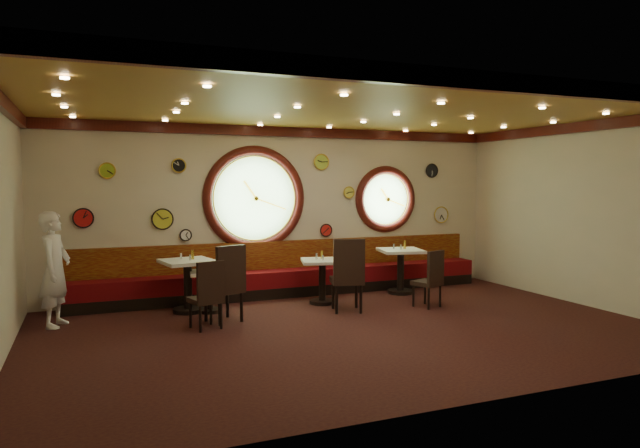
% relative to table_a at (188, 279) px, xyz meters
% --- Properties ---
extents(floor, '(9.00, 6.00, 0.00)m').
position_rel_table_a_xyz_m(floor, '(2.02, -2.03, -0.55)').
color(floor, black).
rests_on(floor, ground).
extents(ceiling, '(9.00, 6.00, 0.02)m').
position_rel_table_a_xyz_m(ceiling, '(2.02, -2.03, 2.65)').
color(ceiling, '#AF7931').
rests_on(ceiling, wall_back).
extents(wall_back, '(9.00, 0.02, 3.20)m').
position_rel_table_a_xyz_m(wall_back, '(2.02, 0.97, 1.05)').
color(wall_back, beige).
rests_on(wall_back, floor).
extents(wall_front, '(9.00, 0.02, 3.20)m').
position_rel_table_a_xyz_m(wall_front, '(2.02, -5.03, 1.05)').
color(wall_front, beige).
rests_on(wall_front, floor).
extents(wall_right, '(0.02, 6.00, 3.20)m').
position_rel_table_a_xyz_m(wall_right, '(6.52, -2.03, 1.05)').
color(wall_right, beige).
rests_on(wall_right, floor).
extents(molding_back, '(9.00, 0.10, 0.18)m').
position_rel_table_a_xyz_m(molding_back, '(2.02, 0.92, 2.56)').
color(molding_back, '#3D0E0B').
rests_on(molding_back, wall_back).
extents(molding_front, '(9.00, 0.10, 0.18)m').
position_rel_table_a_xyz_m(molding_front, '(2.02, -4.98, 2.56)').
color(molding_front, '#3D0E0B').
rests_on(molding_front, wall_back).
extents(molding_right, '(0.10, 6.00, 0.18)m').
position_rel_table_a_xyz_m(molding_right, '(6.47, -2.03, 2.56)').
color(molding_right, '#3D0E0B').
rests_on(molding_right, wall_back).
extents(banquette_base, '(8.00, 0.55, 0.20)m').
position_rel_table_a_xyz_m(banquette_base, '(2.02, 0.69, -0.45)').
color(banquette_base, black).
rests_on(banquette_base, floor).
extents(banquette_seat, '(8.00, 0.55, 0.30)m').
position_rel_table_a_xyz_m(banquette_seat, '(2.02, 0.69, -0.20)').
color(banquette_seat, '#58070D').
rests_on(banquette_seat, banquette_base).
extents(banquette_back, '(8.00, 0.10, 0.55)m').
position_rel_table_a_xyz_m(banquette_back, '(2.02, 0.91, 0.20)').
color(banquette_back, '#5B0C07').
rests_on(banquette_back, wall_back).
extents(porthole_left_glass, '(1.66, 0.02, 1.66)m').
position_rel_table_a_xyz_m(porthole_left_glass, '(1.42, 0.97, 1.30)').
color(porthole_left_glass, '#90CE7C').
rests_on(porthole_left_glass, wall_back).
extents(porthole_left_frame, '(1.98, 0.18, 1.98)m').
position_rel_table_a_xyz_m(porthole_left_frame, '(1.42, 0.95, 1.30)').
color(porthole_left_frame, '#3D0E0B').
rests_on(porthole_left_frame, wall_back).
extents(porthole_left_ring, '(1.61, 0.03, 1.61)m').
position_rel_table_a_xyz_m(porthole_left_ring, '(1.42, 0.92, 1.30)').
color(porthole_left_ring, gold).
rests_on(porthole_left_ring, wall_back).
extents(porthole_right_glass, '(1.10, 0.02, 1.10)m').
position_rel_table_a_xyz_m(porthole_right_glass, '(4.22, 0.97, 1.25)').
color(porthole_right_glass, '#90CE7C').
rests_on(porthole_right_glass, wall_back).
extents(porthole_right_frame, '(1.38, 0.18, 1.38)m').
position_rel_table_a_xyz_m(porthole_right_frame, '(4.22, 0.95, 1.25)').
color(porthole_right_frame, '#3D0E0B').
rests_on(porthole_right_frame, wall_back).
extents(porthole_right_ring, '(1.09, 0.03, 1.09)m').
position_rel_table_a_xyz_m(porthole_right_ring, '(4.22, 0.92, 1.25)').
color(porthole_right_ring, gold).
rests_on(porthole_right_ring, wall_back).
extents(wall_clock_0, '(0.22, 0.03, 0.22)m').
position_rel_table_a_xyz_m(wall_clock_0, '(3.37, 0.93, 1.40)').
color(wall_clock_0, '#D9D048').
rests_on(wall_clock_0, wall_back).
extents(wall_clock_1, '(0.24, 0.03, 0.24)m').
position_rel_table_a_xyz_m(wall_clock_1, '(2.87, 0.93, 0.65)').
color(wall_clock_1, red).
rests_on(wall_clock_1, wall_back).
extents(wall_clock_2, '(0.20, 0.03, 0.20)m').
position_rel_table_a_xyz_m(wall_clock_2, '(0.12, 0.93, 0.65)').
color(wall_clock_2, white).
rests_on(wall_clock_2, wall_back).
extents(wall_clock_3, '(0.26, 0.03, 0.26)m').
position_rel_table_a_xyz_m(wall_clock_3, '(-1.18, 0.93, 1.80)').
color(wall_clock_3, '#9FC427').
rests_on(wall_clock_3, wall_back).
extents(wall_clock_4, '(0.28, 0.03, 0.28)m').
position_rel_table_a_xyz_m(wall_clock_4, '(5.32, 0.93, 1.85)').
color(wall_clock_4, black).
rests_on(wall_clock_4, wall_back).
extents(wall_clock_5, '(0.24, 0.03, 0.24)m').
position_rel_table_a_xyz_m(wall_clock_5, '(0.02, 0.93, 1.90)').
color(wall_clock_5, black).
rests_on(wall_clock_5, wall_back).
extents(wall_clock_6, '(0.30, 0.03, 0.30)m').
position_rel_table_a_xyz_m(wall_clock_6, '(2.77, 0.93, 2.00)').
color(wall_clock_6, '#B5D643').
rests_on(wall_clock_6, wall_back).
extents(wall_clock_7, '(0.32, 0.03, 0.32)m').
position_rel_table_a_xyz_m(wall_clock_7, '(-1.58, 0.93, 1.00)').
color(wall_clock_7, red).
rests_on(wall_clock_7, wall_back).
extents(wall_clock_8, '(0.34, 0.03, 0.34)m').
position_rel_table_a_xyz_m(wall_clock_8, '(5.57, 0.93, 0.90)').
color(wall_clock_8, silver).
rests_on(wall_clock_8, wall_back).
extents(wall_clock_9, '(0.36, 0.03, 0.36)m').
position_rel_table_a_xyz_m(wall_clock_9, '(-0.28, 0.93, 0.95)').
color(wall_clock_9, gold).
rests_on(wall_clock_9, wall_back).
extents(table_a, '(0.93, 0.93, 0.87)m').
position_rel_table_a_xyz_m(table_a, '(0.00, 0.00, 0.00)').
color(table_a, black).
rests_on(table_a, floor).
extents(table_b, '(0.70, 0.70, 0.69)m').
position_rel_table_a_xyz_m(table_b, '(0.33, -0.13, -0.12)').
color(table_b, black).
rests_on(table_b, floor).
extents(table_c, '(0.89, 0.89, 0.79)m').
position_rel_table_a_xyz_m(table_c, '(2.32, -0.22, -0.05)').
color(table_c, black).
rests_on(table_c, floor).
extents(table_d, '(0.94, 0.94, 0.86)m').
position_rel_table_a_xyz_m(table_d, '(4.08, 0.07, -0.01)').
color(table_d, black).
rests_on(table_d, floor).
extents(chair_a, '(0.52, 0.52, 0.63)m').
position_rel_table_a_xyz_m(chair_a, '(0.09, -1.25, 0.03)').
color(chair_a, black).
rests_on(chair_a, floor).
extents(chair_b, '(0.64, 0.64, 0.74)m').
position_rel_table_a_xyz_m(chair_b, '(0.44, -0.96, 0.13)').
color(chair_b, black).
rests_on(chair_b, floor).
extents(chair_c, '(0.63, 0.63, 0.76)m').
position_rel_table_a_xyz_m(chair_c, '(2.44, -1.03, 0.15)').
color(chair_c, black).
rests_on(chair_c, floor).
extents(chair_d, '(0.53, 0.53, 0.61)m').
position_rel_table_a_xyz_m(chair_d, '(3.93, -1.23, 0.01)').
color(chair_d, black).
rests_on(chair_d, floor).
extents(condiment_a_salt, '(0.04, 0.04, 0.10)m').
position_rel_table_a_xyz_m(condiment_a_salt, '(-0.09, 0.12, 0.37)').
color(condiment_a_salt, silver).
rests_on(condiment_a_salt, table_a).
extents(condiment_b_salt, '(0.03, 0.03, 0.09)m').
position_rel_table_a_xyz_m(condiment_b_salt, '(0.26, -0.07, 0.18)').
color(condiment_b_salt, silver).
rests_on(condiment_b_salt, table_b).
extents(condiment_c_salt, '(0.04, 0.04, 0.11)m').
position_rel_table_a_xyz_m(condiment_c_salt, '(2.24, -0.15, 0.29)').
color(condiment_c_salt, silver).
rests_on(condiment_c_salt, table_c).
extents(condiment_d_salt, '(0.04, 0.04, 0.10)m').
position_rel_table_a_xyz_m(condiment_d_salt, '(3.97, 0.15, 0.36)').
color(condiment_d_salt, '#B8B8BC').
rests_on(condiment_d_salt, table_d).
extents(condiment_a_pepper, '(0.03, 0.03, 0.09)m').
position_rel_table_a_xyz_m(condiment_a_pepper, '(0.04, -0.06, 0.37)').
color(condiment_a_pepper, '#BDBDC1').
rests_on(condiment_a_pepper, table_a).
extents(condiment_b_pepper, '(0.03, 0.03, 0.10)m').
position_rel_table_a_xyz_m(condiment_b_pepper, '(0.38, -0.19, 0.18)').
color(condiment_b_pepper, '#B7B8BC').
rests_on(condiment_b_pepper, table_b).
extents(condiment_c_pepper, '(0.03, 0.03, 0.09)m').
position_rel_table_a_xyz_m(condiment_c_pepper, '(2.30, -0.30, 0.28)').
color(condiment_c_pepper, silver).
rests_on(condiment_c_pepper, table_c).
extents(condiment_d_pepper, '(0.04, 0.04, 0.10)m').
position_rel_table_a_xyz_m(condiment_d_pepper, '(4.05, 0.01, 0.36)').
color(condiment_d_pepper, silver).
rests_on(condiment_d_pepper, table_d).
extents(condiment_a_bottle, '(0.05, 0.05, 0.16)m').
position_rel_table_a_xyz_m(condiment_a_bottle, '(0.09, 0.03, 0.40)').
color(condiment_a_bottle, gold).
rests_on(condiment_a_bottle, table_a).
extents(condiment_b_bottle, '(0.04, 0.04, 0.14)m').
position_rel_table_a_xyz_m(condiment_b_bottle, '(0.37, -0.10, 0.21)').
color(condiment_b_bottle, gold).
rests_on(condiment_b_bottle, table_b).
extents(condiment_c_bottle, '(0.04, 0.04, 0.14)m').
position_rel_table_a_xyz_m(condiment_c_bottle, '(2.36, -0.10, 0.31)').
color(condiment_c_bottle, yellow).
rests_on(condiment_c_bottle, table_c).
extents(condiment_d_bottle, '(0.05, 0.05, 0.16)m').
position_rel_table_a_xyz_m(condiment_d_bottle, '(4.18, 0.09, 0.39)').
color(condiment_d_bottle, gold).
rests_on(condiment_d_bottle, table_d).
extents(waiter, '(0.59, 0.73, 1.72)m').
position_rel_table_a_xyz_m(waiter, '(-1.98, -0.20, 0.31)').
color(waiter, white).
rests_on(waiter, floor).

